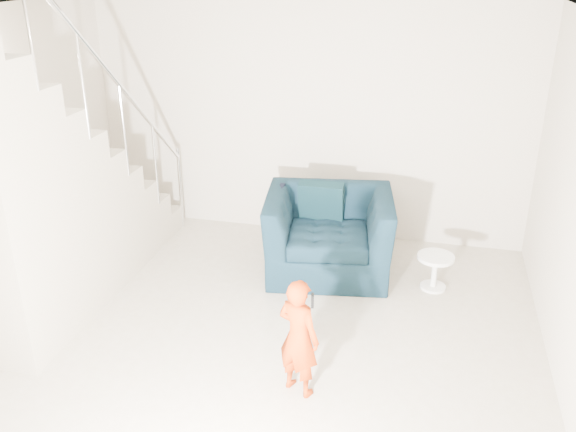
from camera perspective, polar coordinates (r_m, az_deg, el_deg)
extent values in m
plane|color=gray|center=(5.15, -4.91, -13.81)|extent=(5.50, 5.50, 0.00)
plane|color=silver|center=(4.13, -6.25, 17.60)|extent=(5.50, 5.50, 0.00)
plane|color=#C2B19E|center=(6.98, 1.82, 8.83)|extent=(5.00, 0.00, 5.00)
imported|color=black|center=(6.36, 3.82, -1.63)|extent=(1.45, 1.31, 0.84)
imported|color=#962904|center=(4.61, 0.99, -11.28)|extent=(0.42, 0.36, 0.96)
cylinder|color=white|center=(6.20, 13.68, -3.77)|extent=(0.36, 0.36, 0.04)
cylinder|color=white|center=(6.28, 13.52, -5.25)|extent=(0.05, 0.05, 0.33)
cylinder|color=white|center=(6.35, 13.39, -6.45)|extent=(0.26, 0.26, 0.03)
cube|color=#ADA089|center=(7.67, -13.71, -0.08)|extent=(1.00, 0.30, 0.27)
cube|color=#ADA089|center=(7.38, -14.84, -0.02)|extent=(1.00, 0.30, 0.54)
cube|color=#ADA089|center=(7.09, -16.05, 0.04)|extent=(1.00, 0.30, 0.81)
cube|color=#ADA089|center=(6.80, -17.37, 0.11)|extent=(1.00, 0.30, 1.08)
cube|color=#ADA089|center=(6.52, -18.80, 0.19)|extent=(1.00, 0.30, 1.35)
cube|color=#ADA089|center=(6.24, -20.37, 0.27)|extent=(1.00, 0.30, 1.62)
cube|color=#ADA089|center=(5.97, -22.08, 0.36)|extent=(1.00, 0.30, 1.89)
cube|color=#ADA089|center=(5.70, -23.95, 0.45)|extent=(1.00, 0.30, 2.16)
cylinder|color=silver|center=(5.72, -17.29, 13.77)|extent=(0.04, 3.03, 2.73)
cylinder|color=silver|center=(7.46, -10.03, 2.58)|extent=(0.04, 0.04, 1.00)
cube|color=black|center=(6.52, 3.14, 1.32)|extent=(0.48, 0.23, 0.47)
cube|color=black|center=(6.44, -1.01, -0.19)|extent=(0.05, 0.53, 0.60)
cube|color=black|center=(4.37, 2.31, -7.91)|extent=(0.03, 0.05, 0.10)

